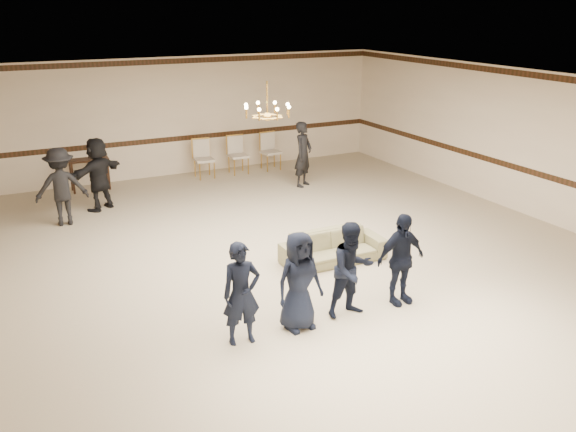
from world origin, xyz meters
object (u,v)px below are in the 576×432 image
at_px(adult_mid, 98,174).
at_px(banquet_chair_right, 271,152).
at_px(boy_a, 241,294).
at_px(settee, 333,247).
at_px(chandelier, 267,99).
at_px(banquet_chair_left, 204,159).
at_px(boy_d, 401,259).
at_px(banquet_chair_mid, 238,155).
at_px(boy_b, 299,281).
at_px(adult_left, 61,187).
at_px(console_table, 90,174).
at_px(boy_c, 352,270).
at_px(adult_right, 303,154).

distance_m(adult_mid, banquet_chair_right, 5.29).
distance_m(boy_a, settee, 3.26).
height_order(chandelier, banquet_chair_left, chandelier).
height_order(boy_d, banquet_chair_right, boy_d).
height_order(banquet_chair_mid, banquet_chair_right, same).
relative_size(boy_a, boy_b, 1.00).
bearing_deg(banquet_chair_mid, adult_left, -153.48).
distance_m(boy_d, adult_mid, 7.72).
relative_size(banquet_chair_mid, console_table, 1.06).
relative_size(boy_b, boy_d, 1.00).
bearing_deg(boy_a, banquet_chair_right, 67.62).
xyz_separation_m(chandelier, boy_c, (-0.09, -3.19, -2.13)).
relative_size(chandelier, banquet_chair_left, 0.91).
xyz_separation_m(banquet_chair_mid, banquet_chair_right, (1.00, 0.00, 0.00)).
relative_size(chandelier, banquet_chair_mid, 0.91).
height_order(adult_left, banquet_chair_left, adult_left).
bearing_deg(settee, adult_left, 134.76).
xyz_separation_m(boy_d, console_table, (-3.28, 8.66, -0.34)).
distance_m(boy_a, adult_left, 6.45).
height_order(boy_b, banquet_chair_right, boy_b).
xyz_separation_m(boy_b, settee, (1.71, 1.89, -0.47)).
bearing_deg(boy_b, banquet_chair_left, 74.58).
xyz_separation_m(boy_d, settee, (-0.09, 1.89, -0.47)).
xyz_separation_m(boy_a, banquet_chair_mid, (3.42, 8.46, -0.23)).
relative_size(settee, adult_mid, 1.14).
relative_size(chandelier, console_table, 0.96).
xyz_separation_m(chandelier, boy_b, (-0.99, -3.19, -2.13)).
bearing_deg(boy_c, banquet_chair_mid, 77.99).
distance_m(chandelier, banquet_chair_left, 5.80).
bearing_deg(boy_d, settee, 90.64).
bearing_deg(adult_mid, console_table, -124.72).
bearing_deg(adult_left, boy_b, 115.61).
bearing_deg(console_table, adult_left, -109.79).
xyz_separation_m(boy_b, banquet_chair_mid, (2.52, 8.46, -0.23)).
distance_m(settee, banquet_chair_left, 6.57).
distance_m(boy_a, boy_d, 2.70).
relative_size(settee, adult_right, 1.14).
height_order(chandelier, settee, chandelier).
height_order(boy_c, banquet_chair_mid, boy_c).
height_order(settee, console_table, console_table).
bearing_deg(boy_b, banquet_chair_mid, 68.18).
xyz_separation_m(adult_left, banquet_chair_left, (3.96, 2.20, -0.33)).
bearing_deg(settee, boy_b, -130.80).
bearing_deg(boy_a, adult_left, 109.02).
height_order(boy_b, boy_c, same).
height_order(boy_a, adult_right, adult_right).
relative_size(boy_b, boy_c, 1.00).
distance_m(boy_d, banquet_chair_mid, 8.49).
height_order(settee, adult_left, adult_left).
bearing_deg(banquet_chair_left, boy_b, -94.26).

